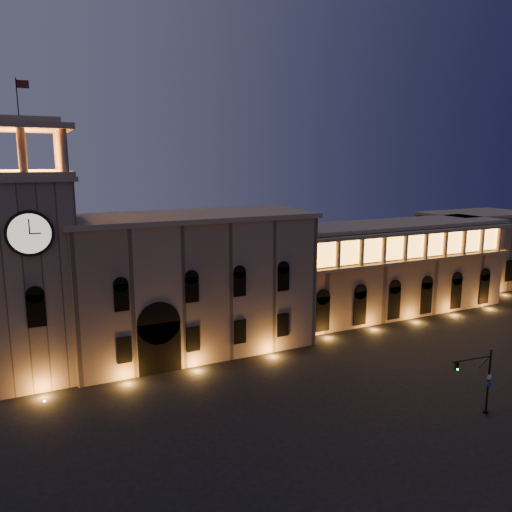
% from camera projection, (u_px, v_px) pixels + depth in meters
% --- Properties ---
extents(ground, '(160.00, 160.00, 0.00)m').
position_uv_depth(ground, '(289.00, 422.00, 46.75)').
color(ground, black).
rests_on(ground, ground).
extents(government_building, '(30.80, 12.80, 17.60)m').
position_uv_depth(government_building, '(192.00, 283.00, 63.66)').
color(government_building, '#8B705B').
rests_on(government_building, ground).
extents(clock_tower, '(9.80, 9.80, 32.40)m').
position_uv_depth(clock_tower, '(32.00, 269.00, 54.29)').
color(clock_tower, '#8B705B').
rests_on(clock_tower, ground).
extents(colonnade_wing, '(40.60, 11.50, 14.50)m').
position_uv_depth(colonnade_wing, '(390.00, 267.00, 80.18)').
color(colonnade_wing, '#856B55').
rests_on(colonnade_wing, ground).
extents(secondary_building, '(20.00, 12.00, 14.00)m').
position_uv_depth(secondary_building, '(474.00, 251.00, 96.69)').
color(secondary_building, '#856B55').
rests_on(secondary_building, ground).
extents(traffic_light, '(4.74, 0.80, 6.53)m').
position_uv_depth(traffic_light, '(482.00, 381.00, 47.46)').
color(traffic_light, black).
rests_on(traffic_light, ground).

